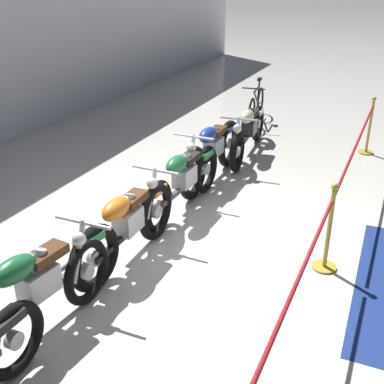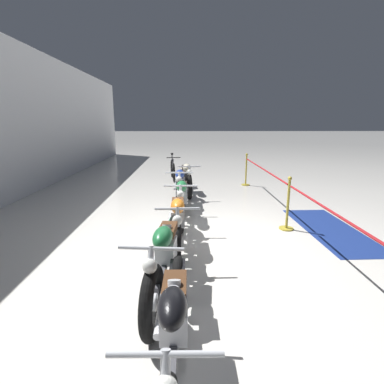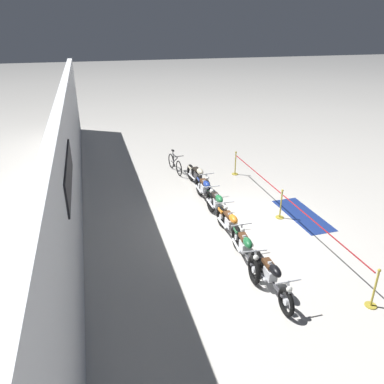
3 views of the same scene
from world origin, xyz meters
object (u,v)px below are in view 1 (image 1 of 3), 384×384
(motorcycle_green_1, at_px, (34,291))
(motorcycle_orange_2, at_px, (126,226))
(motorcycle_cream_5, at_px, (248,131))
(stanchion_mid_left, at_px, (327,241))
(motorcycle_green_3, at_px, (183,181))
(bicycle, at_px, (256,106))
(stanchion_mid_right, at_px, (368,134))
(stanchion_far_left, at_px, (299,290))
(motorcycle_blue_4, at_px, (212,152))

(motorcycle_green_1, bearing_deg, motorcycle_orange_2, -4.55)
(motorcycle_cream_5, height_order, stanchion_mid_left, stanchion_mid_left)
(motorcycle_green_3, relative_size, motorcycle_cream_5, 0.95)
(bicycle, distance_m, stanchion_mid_right, 2.67)
(motorcycle_orange_2, distance_m, bicycle, 6.01)
(motorcycle_green_3, xyz_separation_m, bicycle, (4.61, 0.40, -0.11))
(motorcycle_cream_5, height_order, stanchion_far_left, stanchion_far_left)
(motorcycle_green_3, relative_size, stanchion_mid_left, 2.15)
(motorcycle_orange_2, height_order, bicycle, bicycle)
(stanchion_mid_right, bearing_deg, motorcycle_green_1, 160.71)
(motorcycle_blue_4, relative_size, stanchion_mid_right, 2.12)
(motorcycle_cream_5, xyz_separation_m, stanchion_mid_right, (1.00, -1.97, -0.10))
(stanchion_far_left, bearing_deg, stanchion_mid_right, -0.00)
(motorcycle_green_1, bearing_deg, stanchion_mid_left, -45.51)
(stanchion_mid_right, bearing_deg, motorcycle_blue_4, 138.16)
(motorcycle_blue_4, bearing_deg, stanchion_mid_left, -130.16)
(stanchion_mid_left, bearing_deg, motorcycle_orange_2, 110.90)
(bicycle, relative_size, stanchion_mid_right, 1.59)
(motorcycle_green_1, xyz_separation_m, stanchion_mid_left, (2.18, -2.22, -0.11))
(bicycle, relative_size, stanchion_mid_left, 1.59)
(motorcycle_green_1, bearing_deg, motorcycle_blue_4, -1.40)
(motorcycle_green_3, bearing_deg, motorcycle_green_1, 176.75)
(motorcycle_green_3, bearing_deg, bicycle, 4.96)
(motorcycle_orange_2, height_order, stanchion_mid_left, stanchion_mid_left)
(motorcycle_green_3, bearing_deg, stanchion_far_left, -135.87)
(stanchion_mid_left, relative_size, stanchion_mid_right, 1.00)
(motorcycle_orange_2, bearing_deg, motorcycle_green_1, 175.45)
(stanchion_far_left, bearing_deg, stanchion_mid_left, -0.00)
(motorcycle_green_3, height_order, motorcycle_cream_5, motorcycle_green_3)
(motorcycle_blue_4, xyz_separation_m, motorcycle_cream_5, (1.37, -0.15, -0.02))
(bicycle, relative_size, stanchion_far_left, 0.19)
(motorcycle_cream_5, relative_size, stanchion_mid_left, 2.25)
(motorcycle_cream_5, xyz_separation_m, stanchion_far_left, (-4.70, -1.97, 0.26))
(motorcycle_orange_2, bearing_deg, motorcycle_cream_5, -1.98)
(bicycle, xyz_separation_m, stanchion_far_left, (-6.73, -2.46, 0.35))
(stanchion_mid_left, bearing_deg, bicycle, 25.35)
(motorcycle_orange_2, xyz_separation_m, motorcycle_green_3, (1.40, -0.05, 0.00))
(stanchion_far_left, bearing_deg, bicycle, 20.09)
(motorcycle_orange_2, xyz_separation_m, motorcycle_blue_4, (2.60, 0.01, 0.02))
(bicycle, distance_m, stanchion_mid_left, 5.75)
(motorcycle_green_1, relative_size, bicycle, 1.39)
(motorcycle_green_3, bearing_deg, motorcycle_blue_4, 2.86)
(motorcycle_green_1, distance_m, stanchion_far_left, 2.33)
(motorcycle_green_1, xyz_separation_m, motorcycle_blue_4, (3.97, -0.10, 0.02))
(motorcycle_cream_5, distance_m, bicycle, 2.09)
(bicycle, bearing_deg, motorcycle_green_1, -178.12)
(stanchion_far_left, relative_size, stanchion_mid_left, 8.31)
(motorcycle_blue_4, distance_m, stanchion_mid_left, 2.78)
(motorcycle_blue_4, height_order, stanchion_mid_right, stanchion_mid_right)
(stanchion_mid_left, bearing_deg, stanchion_far_left, 180.00)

